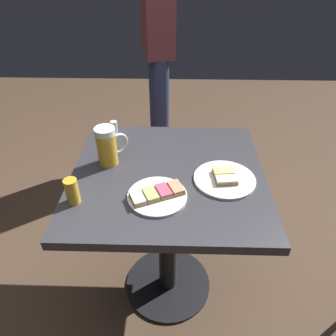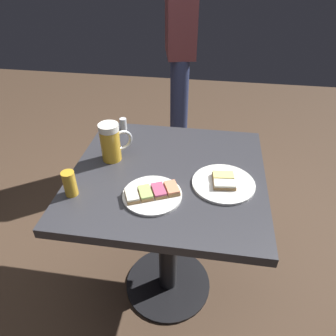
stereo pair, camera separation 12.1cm
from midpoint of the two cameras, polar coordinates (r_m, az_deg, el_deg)
name	(u,v)px [view 2 (the right image)]	position (r m, az deg, el deg)	size (l,w,h in m)	color
ground_plane	(168,284)	(1.78, 2.08, -20.41)	(6.00, 6.00, 0.00)	#4C3828
cafe_table	(168,203)	(1.33, 2.62, -6.53)	(0.75, 0.73, 0.75)	black
plate_near	(152,194)	(1.10, 0.23, -4.86)	(0.21, 0.21, 0.03)	white
plate_far	(223,183)	(1.19, 12.99, -2.77)	(0.23, 0.23, 0.03)	white
beer_mug	(111,142)	(1.26, -7.60, 4.64)	(0.12, 0.11, 0.16)	gold
beer_glass_small	(70,183)	(1.13, -14.59, -2.87)	(0.05, 0.05, 0.10)	gold
salt_shaker	(123,124)	(1.50, -5.86, 7.88)	(0.03, 0.03, 0.06)	silver
patron_standing	(180,43)	(2.24, 3.87, 21.75)	(0.25, 0.35, 1.58)	navy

